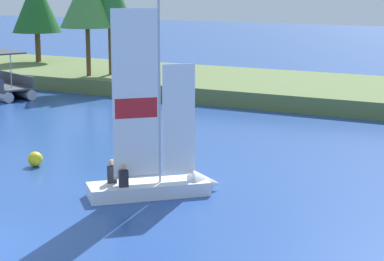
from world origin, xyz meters
The scene contains 4 objects.
shore_bank centered at (0.00, 27.78, 0.45)m, with size 80.00×10.43×0.89m, color #5B703D.
shoreline_tree_left centered at (-21.98, 29.07, 5.06)m, with size 3.55×3.55×6.23m.
sailboat centered at (2.33, 6.81, 0.54)m, with size 3.82×3.86×6.55m.
channel_buoy centered at (-3.72, 7.55, 0.27)m, with size 0.55×0.55×0.55m, color yellow.
Camera 1 is at (13.96, -12.47, 6.64)m, focal length 68.66 mm.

